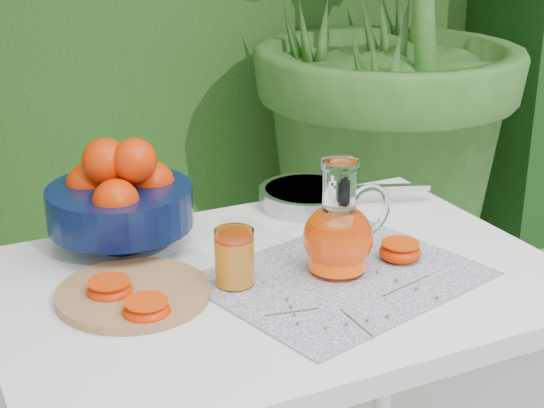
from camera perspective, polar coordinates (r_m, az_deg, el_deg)
name	(u,v)px	position (r m, az deg, el deg)	size (l,w,h in m)	color
potted_plant_right	(361,2)	(2.86, 6.11, 13.56)	(2.07, 2.07, 2.07)	#326322
white_table	(277,316)	(1.52, 0.33, -7.69)	(1.00, 0.70, 0.75)	white
placemat	(342,277)	(1.48, 4.83, -5.01)	(0.46, 0.36, 0.00)	#0E214F
cutting_board	(133,293)	(1.43, -9.48, -6.06)	(0.26, 0.26, 0.02)	#956043
fruit_bowl	(120,197)	(1.60, -10.36, 0.48)	(0.36, 0.36, 0.22)	black
juice_pitcher	(339,234)	(1.47, 4.62, -2.04)	(0.18, 0.14, 0.21)	white
juice_tumbler	(234,259)	(1.43, -2.58, -3.76)	(0.08, 0.08, 0.10)	white
saute_pan	(310,196)	(1.80, 2.60, 0.57)	(0.39, 0.27, 0.04)	#B2B2B7
orange_halves	(226,283)	(1.42, -3.15, -5.39)	(0.61, 0.18, 0.04)	red
thyme_sprigs	(355,305)	(1.38, 5.73, -6.87)	(0.32, 0.19, 0.01)	brown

